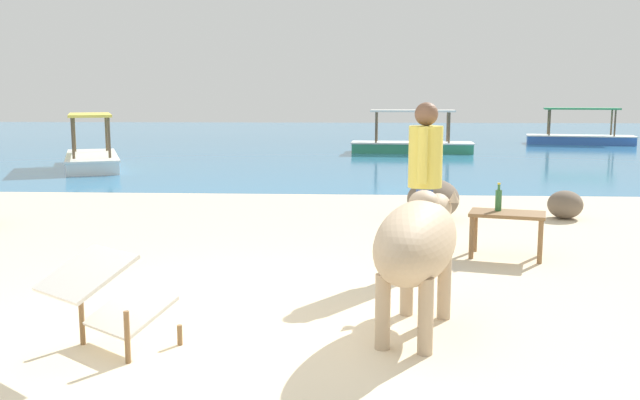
{
  "coord_description": "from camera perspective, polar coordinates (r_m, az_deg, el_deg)",
  "views": [
    {
      "loc": [
        0.79,
        -4.66,
        1.72
      ],
      "look_at": [
        0.36,
        3.0,
        0.55
      ],
      "focal_mm": 38.47,
      "sensor_mm": 36.0,
      "label": 1
    }
  ],
  "objects": [
    {
      "name": "cow",
      "position": [
        4.91,
        8.15,
        -3.42
      ],
      "size": [
        0.89,
        1.79,
        1.0
      ],
      "rotation": [
        0.0,
        0.0,
        1.29
      ],
      "color": "tan",
      "rests_on": "sand_beach"
    },
    {
      "name": "shore_rock_large",
      "position": [
        9.52,
        9.39,
        0.07
      ],
      "size": [
        0.91,
        1.0,
        0.55
      ],
      "primitive_type": "ellipsoid",
      "rotation": [
        0.0,
        0.0,
        1.3
      ],
      "color": "#6B5B4C",
      "rests_on": "sand_beach"
    },
    {
      "name": "boat_green",
      "position": [
        21.09,
        7.65,
        4.68
      ],
      "size": [
        3.73,
        1.37,
        1.29
      ],
      "rotation": [
        0.0,
        0.0,
        6.22
      ],
      "color": "#338E66",
      "rests_on": "water_surface"
    },
    {
      "name": "boat_white",
      "position": [
        17.3,
        -18.45,
        3.46
      ],
      "size": [
        2.44,
        3.84,
        1.29
      ],
      "rotation": [
        0.0,
        0.0,
        1.95
      ],
      "color": "white",
      "rests_on": "water_surface"
    },
    {
      "name": "person_standing",
      "position": [
        6.56,
        8.73,
        2.16
      ],
      "size": [
        0.32,
        0.5,
        1.62
      ],
      "rotation": [
        0.0,
        0.0,
        2.92
      ],
      "color": "#334C99",
      "rests_on": "sand_beach"
    },
    {
      "name": "shore_rock_medium",
      "position": [
        10.04,
        19.72,
        -0.36
      ],
      "size": [
        0.58,
        0.61,
        0.39
      ],
      "primitive_type": "ellipsoid",
      "rotation": [
        0.0,
        0.0,
        1.35
      ],
      "color": "#6B5B4C",
      "rests_on": "sand_beach"
    },
    {
      "name": "deck_chair_far",
      "position": [
        4.74,
        -17.14,
        -7.56
      ],
      "size": [
        0.88,
        0.93,
        0.68
      ],
      "rotation": [
        0.0,
        0.0,
        0.93
      ],
      "color": "brown",
      "rests_on": "sand_beach"
    },
    {
      "name": "boat_blue",
      "position": [
        26.28,
        20.81,
        4.96
      ],
      "size": [
        3.83,
        1.85,
        1.29
      ],
      "rotation": [
        0.0,
        0.0,
        6.09
      ],
      "color": "#3866B7",
      "rests_on": "water_surface"
    },
    {
      "name": "low_bench_table",
      "position": [
        7.4,
        15.3,
        -1.62
      ],
      "size": [
        0.85,
        0.63,
        0.48
      ],
      "rotation": [
        0.0,
        0.0,
        -0.27
      ],
      "color": "brown",
      "rests_on": "sand_beach"
    },
    {
      "name": "sand_beach",
      "position": [
        5.02,
        -6.13,
        -11.14
      ],
      "size": [
        18.0,
        14.0,
        0.04
      ],
      "primitive_type": "cube",
      "color": "beige",
      "rests_on": "ground"
    },
    {
      "name": "water_surface",
      "position": [
        26.73,
        1.49,
        4.95
      ],
      "size": [
        60.0,
        36.0,
        0.03
      ],
      "primitive_type": "cube",
      "color": "teal",
      "rests_on": "ground"
    },
    {
      "name": "bottle",
      "position": [
        7.45,
        14.63,
        0.04
      ],
      "size": [
        0.07,
        0.07,
        0.3
      ],
      "color": "#2D6B38",
      "rests_on": "low_bench_table"
    }
  ]
}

